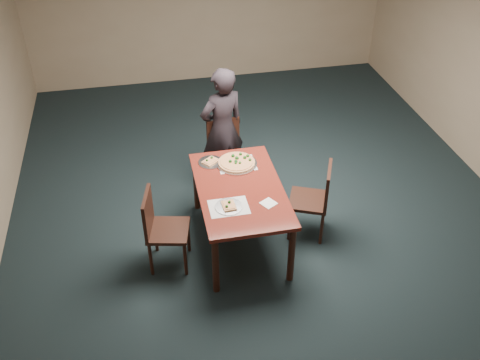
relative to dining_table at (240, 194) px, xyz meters
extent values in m
plane|color=black|center=(0.37, 0.32, -0.66)|extent=(8.00, 8.00, 0.00)
cube|color=#561711|center=(0.00, 0.00, 0.07)|extent=(0.90, 1.50, 0.04)
cylinder|color=black|center=(-0.39, -0.69, -0.31)|extent=(0.07, 0.07, 0.70)
cylinder|color=black|center=(-0.39, 0.69, -0.31)|extent=(0.07, 0.07, 0.70)
cylinder|color=black|center=(0.39, -0.69, -0.31)|extent=(0.07, 0.07, 0.70)
cylinder|color=black|center=(0.39, 0.69, -0.31)|extent=(0.07, 0.07, 0.70)
cube|color=black|center=(0.06, 1.01, -0.21)|extent=(0.47, 0.47, 0.04)
cylinder|color=black|center=(-0.09, 0.80, -0.44)|extent=(0.04, 0.04, 0.43)
cylinder|color=black|center=(-0.14, 1.16, -0.44)|extent=(0.04, 0.04, 0.43)
cylinder|color=black|center=(0.26, 0.85, -0.44)|extent=(0.04, 0.04, 0.43)
cylinder|color=black|center=(0.21, 1.21, -0.44)|extent=(0.04, 0.04, 0.43)
cube|color=black|center=(0.03, 1.20, 0.03)|extent=(0.42, 0.09, 0.44)
cube|color=black|center=(-0.80, -0.19, -0.21)|extent=(0.50, 0.50, 0.04)
cylinder|color=black|center=(-0.66, -0.40, -0.44)|extent=(0.04, 0.04, 0.43)
cylinder|color=black|center=(-1.02, -0.33, -0.44)|extent=(0.04, 0.04, 0.43)
cylinder|color=black|center=(-0.59, -0.05, -0.44)|extent=(0.04, 0.04, 0.43)
cylinder|color=black|center=(-0.94, 0.02, -0.44)|extent=(0.04, 0.04, 0.43)
cube|color=black|center=(-0.99, -0.15, 0.03)|extent=(0.12, 0.42, 0.44)
cube|color=black|center=(0.78, 0.00, -0.21)|extent=(0.55, 0.55, 0.04)
cylinder|color=black|center=(0.69, 0.24, -0.44)|extent=(0.04, 0.04, 0.43)
cylinder|color=black|center=(1.02, 0.09, -0.44)|extent=(0.04, 0.04, 0.43)
cylinder|color=black|center=(0.55, -0.09, -0.44)|extent=(0.04, 0.04, 0.43)
cylinder|color=black|center=(0.88, -0.24, -0.44)|extent=(0.04, 0.04, 0.43)
cube|color=black|center=(0.96, -0.08, 0.03)|extent=(0.20, 0.40, 0.44)
imported|color=black|center=(0.02, 1.15, 0.14)|extent=(0.68, 0.55, 1.60)
cube|color=white|center=(0.05, 0.44, 0.09)|extent=(0.42, 0.32, 0.00)
cube|color=white|center=(-0.18, -0.30, 0.09)|extent=(0.40, 0.30, 0.00)
cylinder|color=silver|center=(0.05, 0.44, 0.10)|extent=(0.46, 0.46, 0.01)
cylinder|color=#C57C4B|center=(0.05, 0.44, 0.12)|extent=(0.41, 0.41, 0.02)
cylinder|color=#F5D17F|center=(0.05, 0.44, 0.13)|extent=(0.37, 0.37, 0.01)
sphere|color=#154314|center=(-0.02, 0.44, 0.14)|extent=(0.04, 0.04, 0.04)
sphere|color=#154314|center=(0.03, 0.39, 0.14)|extent=(0.03, 0.03, 0.03)
sphere|color=#154314|center=(0.20, 0.42, 0.14)|extent=(0.03, 0.03, 0.03)
sphere|color=#154314|center=(0.04, 0.42, 0.15)|extent=(0.04, 0.04, 0.04)
sphere|color=#154314|center=(0.15, 0.48, 0.15)|extent=(0.04, 0.04, 0.04)
sphere|color=#154314|center=(0.08, 0.39, 0.14)|extent=(0.03, 0.03, 0.03)
sphere|color=#154314|center=(0.03, 0.54, 0.15)|extent=(0.04, 0.04, 0.04)
sphere|color=#154314|center=(0.19, 0.50, 0.14)|extent=(0.04, 0.04, 0.04)
sphere|color=#154314|center=(0.06, 0.48, 0.15)|extent=(0.04, 0.04, 0.04)
sphere|color=#154314|center=(0.12, 0.56, 0.14)|extent=(0.04, 0.04, 0.04)
sphere|color=#154314|center=(0.07, 0.48, 0.14)|extent=(0.03, 0.03, 0.03)
cylinder|color=silver|center=(-0.18, -0.30, 0.10)|extent=(0.28, 0.28, 0.01)
cube|color=#C57C4B|center=(-0.18, -0.30, 0.11)|extent=(0.14, 0.18, 0.02)
cube|color=#F5D17F|center=(-0.18, -0.30, 0.12)|extent=(0.11, 0.15, 0.01)
sphere|color=#154314|center=(-0.17, -0.27, 0.14)|extent=(0.03, 0.03, 0.03)
sphere|color=#154314|center=(-0.21, -0.33, 0.13)|extent=(0.03, 0.03, 0.03)
cylinder|color=silver|center=(-0.23, 0.53, 0.10)|extent=(0.28, 0.28, 0.01)
cube|color=#C57C4B|center=(-0.23, 0.53, 0.11)|extent=(0.21, 0.21, 0.02)
cube|color=#F5D17F|center=(-0.23, 0.53, 0.12)|extent=(0.17, 0.17, 0.01)
sphere|color=#154314|center=(-0.27, 0.53, 0.13)|extent=(0.03, 0.03, 0.03)
sphere|color=#154314|center=(-0.21, 0.57, 0.13)|extent=(0.03, 0.03, 0.03)
cube|color=white|center=(0.23, -0.32, 0.09)|extent=(0.19, 0.19, 0.01)
camera|label=1|loc=(-0.92, -4.43, 3.49)|focal=40.00mm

